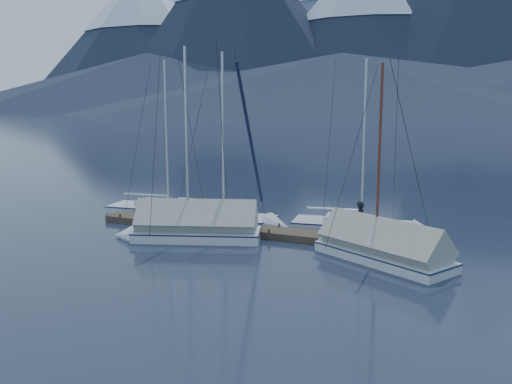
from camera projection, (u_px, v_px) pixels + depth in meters
ground at (239, 244)px, 25.91m from camera, size 1000.00×1000.00×0.00m
mountain_range at (493, 20)px, 348.77m from camera, size 877.00×584.00×150.50m
dock at (256, 232)px, 27.70m from camera, size 18.00×1.50×0.54m
mooring_posts at (247, 227)px, 27.86m from camera, size 15.12×1.52×0.35m
sailboat_open_left at (177, 212)px, 32.50m from camera, size 7.77×3.33×10.01m
sailboat_open_mid at (232, 220)px, 30.14m from camera, size 7.90×3.34×10.29m
sailboat_open_right at (371, 228)px, 28.30m from camera, size 7.58×3.38×9.73m
sailboat_covered_near at (373, 248)px, 23.36m from camera, size 7.23×5.22×9.18m
sailboat_covered_far at (186, 229)px, 26.65m from camera, size 7.57×4.46×10.19m
person at (361, 220)px, 25.25m from camera, size 0.47×0.68×1.80m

